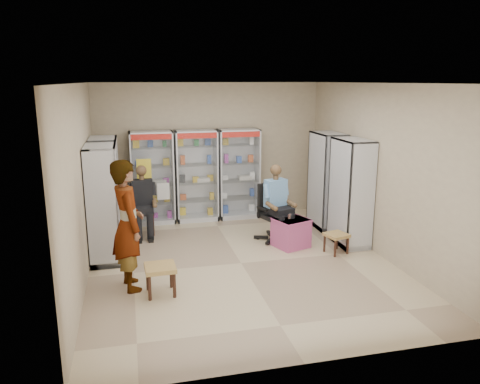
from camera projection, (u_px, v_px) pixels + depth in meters
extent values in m
plane|color=tan|center=(241.00, 263.00, 7.99)|extent=(6.00, 6.00, 0.00)
cube|color=tan|center=(210.00, 151.00, 10.47)|extent=(5.00, 0.02, 3.00)
cube|color=tan|center=(310.00, 235.00, 4.80)|extent=(5.00, 0.02, 3.00)
cube|color=tan|center=(81.00, 185.00, 7.07)|extent=(0.02, 6.00, 3.00)
cube|color=tan|center=(379.00, 171.00, 8.20)|extent=(0.02, 6.00, 3.00)
cube|color=white|center=(241.00, 83.00, 7.29)|extent=(5.00, 6.00, 0.02)
cube|color=#B2B5BA|center=(153.00, 178.00, 10.04)|extent=(0.90, 0.50, 2.00)
cube|color=silver|center=(196.00, 176.00, 10.26)|extent=(0.90, 0.50, 2.00)
cube|color=#ABAFB3|center=(239.00, 174.00, 10.47)|extent=(0.90, 0.50, 2.00)
cube|color=silver|center=(327.00, 181.00, 9.77)|extent=(0.90, 0.50, 2.00)
cube|color=#A2A3A9|center=(351.00, 193.00, 8.73)|extent=(0.90, 0.50, 2.00)
cube|color=#A3A6AA|center=(106.00, 190.00, 8.95)|extent=(0.90, 0.50, 2.00)
cube|color=#B7B9BF|center=(104.00, 204.00, 7.91)|extent=(0.90, 0.50, 2.00)
cube|color=black|center=(143.00, 211.00, 9.42)|extent=(0.42, 0.42, 0.94)
cube|color=black|center=(274.00, 212.00, 9.03)|extent=(0.76, 0.76, 1.11)
cube|color=#A94373|center=(291.00, 233.00, 8.73)|extent=(0.71, 0.70, 0.54)
cylinder|color=#612108|center=(290.00, 216.00, 8.68)|extent=(0.07, 0.07, 0.09)
cube|color=#A97647|center=(336.00, 243.00, 8.42)|extent=(0.45, 0.45, 0.37)
cube|color=olive|center=(161.00, 280.00, 6.80)|extent=(0.45, 0.45, 0.44)
imported|color=gray|center=(128.00, 225.00, 6.84)|extent=(0.61, 0.79, 1.95)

